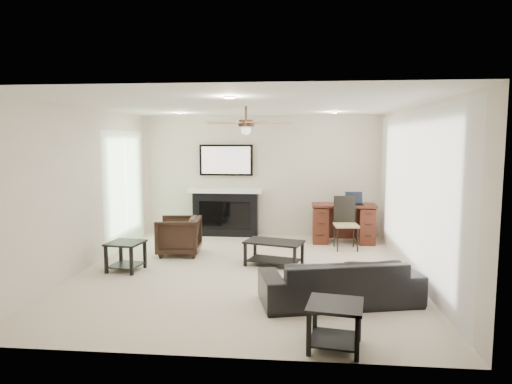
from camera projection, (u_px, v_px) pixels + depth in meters
The scene contains 10 objects.
room_shell at pixel (258, 161), 6.82m from camera, with size 5.50×5.54×2.52m.
sofa at pixel (340, 281), 5.60m from camera, with size 1.93×0.75×0.56m, color black.
armchair at pixel (179, 236), 7.97m from camera, with size 0.71×0.73×0.67m, color black.
coffee_table at pixel (274, 253), 7.28m from camera, with size 0.90×0.50×0.40m, color black.
end_table_near at pixel (335, 326), 4.39m from camera, with size 0.52×0.52×0.45m, color black.
end_table_left at pixel (126, 256), 7.00m from camera, with size 0.50×0.50×0.45m, color black.
fireplace_unit at pixel (225, 190), 9.46m from camera, with size 1.52×0.34×1.91m, color black.
desk at pixel (343, 224), 8.88m from camera, with size 1.22×0.56×0.76m, color #38180E.
desk_chair at pixel (346, 223), 8.32m from camera, with size 0.42×0.44×0.97m, color black.
laptop at pixel (354, 199), 8.78m from camera, with size 0.33×0.24×0.23m, color black.
Camera 1 is at (0.81, -6.72, 2.01)m, focal length 32.00 mm.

